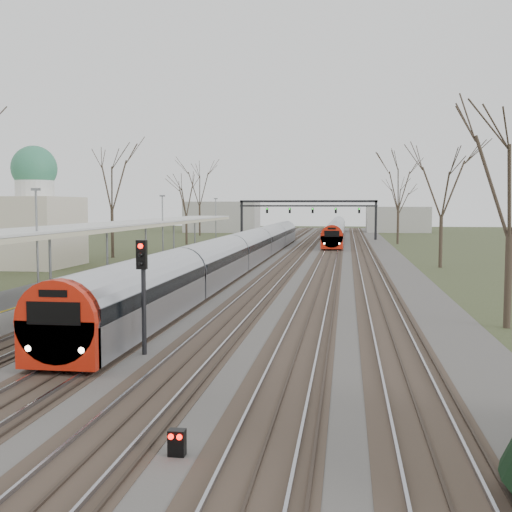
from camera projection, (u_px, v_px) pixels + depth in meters
The scene contains 13 objects.
ground at pixel (66, 441), 14.39m from camera, with size 300.00×300.00×0.00m, color #384223.
track_bed at pixel (291, 254), 68.63m from camera, with size 24.00×160.00×0.22m.
platform at pixel (159, 264), 52.63m from camera, with size 3.50×69.00×1.00m, color #9E9B93.
canopy at pixel (141, 223), 47.91m from camera, with size 4.10×50.00×3.11m.
dome_building at pixel (17, 224), 54.64m from camera, with size 10.00×8.00×10.30m.
signal_gantry at pixel (308, 208), 97.85m from camera, with size 21.00×0.59×6.08m.
tree_west_far at pixel (111, 178), 63.52m from camera, with size 5.50×5.50×11.33m.
tree_east_near at pixel (511, 175), 26.86m from camera, with size 4.50×4.50×9.27m.
tree_east_far at pixel (442, 181), 53.31m from camera, with size 5.00×5.00×10.30m.
train_near at pixel (247, 249), 56.18m from camera, with size 2.62×75.21×3.05m.
train_far at pixel (336, 229), 102.51m from camera, with size 2.62×60.21×3.05m.
signal_post at pixel (143, 280), 22.05m from camera, with size 0.35×0.45×4.10m.
ground_signal at pixel (177, 446), 13.27m from camera, with size 0.35×0.33×0.61m.
Camera 1 is at (6.19, -13.28, 5.28)m, focal length 45.00 mm.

